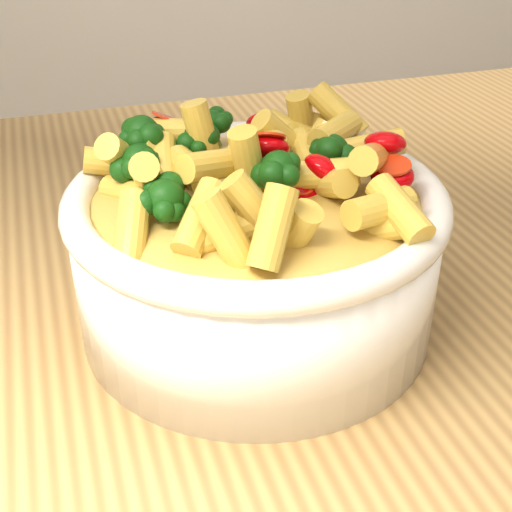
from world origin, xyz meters
name	(u,v)px	position (x,y,z in m)	size (l,w,h in m)	color
table	(273,373)	(0.00, 0.00, 0.80)	(1.20, 0.80, 0.90)	#A98148
serving_bowl	(256,254)	(-0.03, -0.06, 0.95)	(0.24, 0.24, 0.10)	white
pasta_salad	(256,163)	(-0.03, -0.06, 1.01)	(0.19, 0.19, 0.04)	gold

